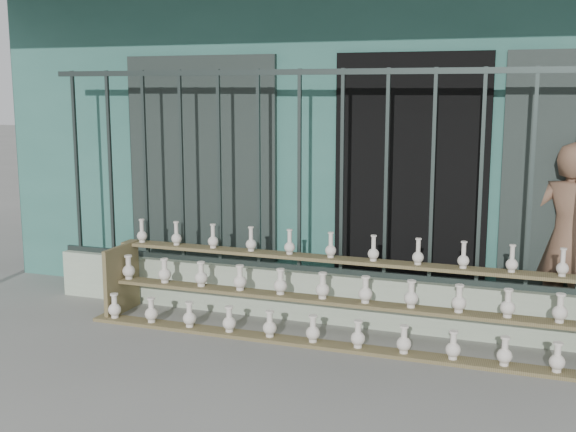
% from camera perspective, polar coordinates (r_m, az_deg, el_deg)
% --- Properties ---
extents(ground, '(60.00, 60.00, 0.00)m').
position_cam_1_polar(ground, '(5.56, -3.56, -11.92)').
color(ground, slate).
extents(workshop_building, '(7.40, 6.60, 3.21)m').
position_cam_1_polar(workshop_building, '(9.20, 6.90, 7.10)').
color(workshop_building, '#2F6359').
rests_on(workshop_building, ground).
extents(parapet_wall, '(5.00, 0.20, 0.45)m').
position_cam_1_polar(parapet_wall, '(6.63, 0.88, -6.18)').
color(parapet_wall, '#A5B59B').
rests_on(parapet_wall, ground).
extents(security_fence, '(5.00, 0.04, 1.80)m').
position_cam_1_polar(security_fence, '(6.41, 0.91, 3.51)').
color(security_fence, '#283330').
rests_on(security_fence, parapet_wall).
extents(shelf_rack, '(4.50, 0.68, 0.85)m').
position_cam_1_polar(shelf_rack, '(6.07, 4.38, -6.43)').
color(shelf_rack, brown).
rests_on(shelf_rack, ground).
extents(elderly_woman, '(0.70, 0.59, 1.64)m').
position_cam_1_polar(elderly_woman, '(6.55, 21.28, -1.72)').
color(elderly_woman, brown).
rests_on(elderly_woman, ground).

